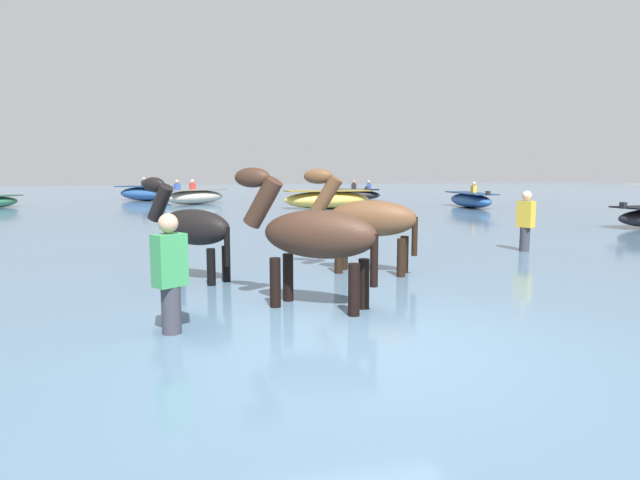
% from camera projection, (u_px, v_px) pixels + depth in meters
% --- Properties ---
extents(ground_plane, '(120.00, 120.00, 0.00)m').
position_uv_depth(ground_plane, '(371.00, 379.00, 5.45)').
color(ground_plane, '#84755B').
extents(water_surface, '(90.00, 90.00, 0.38)m').
position_uv_depth(water_surface, '(259.00, 238.00, 15.10)').
color(water_surface, slate).
rests_on(water_surface, ground).
extents(horse_lead_dark_bay, '(1.75, 1.41, 2.09)m').
position_uv_depth(horse_lead_dark_bay, '(313.00, 238.00, 6.65)').
color(horse_lead_dark_bay, '#382319').
rests_on(horse_lead_dark_bay, ground).
extents(horse_trailing_bay, '(1.82, 1.24, 2.08)m').
position_uv_depth(horse_trailing_bay, '(367.00, 221.00, 8.89)').
color(horse_trailing_bay, brown).
rests_on(horse_trailing_bay, ground).
extents(horse_flank_black, '(1.50, 1.47, 1.94)m').
position_uv_depth(horse_flank_black, '(191.00, 230.00, 8.35)').
color(horse_flank_black, black).
rests_on(horse_flank_black, ground).
extents(boat_far_inshore, '(3.53, 3.26, 1.25)m').
position_uv_depth(boat_far_inshore, '(146.00, 193.00, 29.20)').
color(boat_far_inshore, '#28518E').
rests_on(boat_far_inshore, water_surface).
extents(boat_near_port, '(1.35, 3.58, 1.13)m').
position_uv_depth(boat_near_port, '(470.00, 200.00, 24.16)').
color(boat_near_port, '#28518E').
rests_on(boat_near_port, water_surface).
extents(boat_far_offshore, '(3.31, 2.77, 1.18)m').
position_uv_depth(boat_far_offshore, '(195.00, 197.00, 26.38)').
color(boat_far_offshore, '#B2AD9E').
rests_on(boat_far_offshore, water_surface).
extents(boat_mid_channel, '(3.02, 1.89, 1.08)m').
position_uv_depth(boat_mid_channel, '(354.00, 194.00, 29.58)').
color(boat_mid_channel, black).
rests_on(boat_mid_channel, water_surface).
extents(boat_mid_outer, '(3.80, 1.55, 1.26)m').
position_uv_depth(boat_mid_outer, '(327.00, 199.00, 23.35)').
color(boat_mid_outer, gold).
rests_on(boat_mid_outer, water_surface).
extents(person_wading_close, '(0.38, 0.35, 1.63)m').
position_uv_depth(person_wading_close, '(170.00, 287.00, 5.62)').
color(person_wading_close, '#383842').
rests_on(person_wading_close, ground).
extents(person_wading_mid, '(0.33, 0.38, 1.63)m').
position_uv_depth(person_wading_mid, '(525.00, 228.00, 11.28)').
color(person_wading_mid, '#383842').
rests_on(person_wading_mid, ground).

